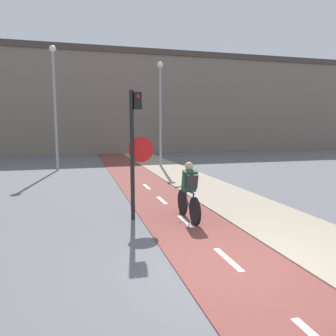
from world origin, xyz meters
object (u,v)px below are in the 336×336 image
(traffic_light_pole, at_px, (135,141))
(cyclist_near, at_px, (189,193))
(street_lamp_far, at_px, (55,95))
(street_lamp_sidewalk, at_px, (160,103))

(traffic_light_pole, bearing_deg, cyclist_near, -19.43)
(traffic_light_pole, relative_size, street_lamp_far, 0.50)
(traffic_light_pole, distance_m, street_lamp_far, 11.15)
(street_lamp_far, xyz_separation_m, street_lamp_sidewalk, (5.95, 0.11, -0.28))
(street_lamp_sidewalk, bearing_deg, traffic_light_pole, -107.39)
(traffic_light_pole, xyz_separation_m, street_lamp_far, (-2.58, 10.65, 2.03))
(street_lamp_far, xyz_separation_m, cyclist_near, (3.92, -11.12, -3.39))
(traffic_light_pole, xyz_separation_m, street_lamp_sidewalk, (3.37, 10.76, 1.75))
(street_lamp_far, bearing_deg, cyclist_near, -70.60)
(street_lamp_sidewalk, height_order, cyclist_near, street_lamp_sidewalk)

